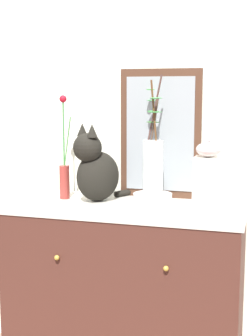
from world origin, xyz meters
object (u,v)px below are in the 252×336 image
mirror_leaning (160,134)px  cat_sitting (96,169)px  bowl_porcelain (153,199)px  vase_glass_clear (153,163)px  jar_lidded_porcelain (208,182)px  vase_slim_green (64,172)px  sideboard (126,296)px

mirror_leaning → cat_sitting: mirror_leaning is taller
bowl_porcelain → cat_sitting: bearing=-177.6°
mirror_leaning → vase_glass_clear: (0.00, -0.17, -0.13)m
cat_sitting → bowl_porcelain: cat_sitting is taller
bowl_porcelain → jar_lidded_porcelain: (0.29, -0.21, 0.13)m
mirror_leaning → bowl_porcelain: bearing=-89.2°
mirror_leaning → vase_slim_green: size_ratio=1.25×
jar_lidded_porcelain → vase_slim_green: bearing=164.4°
sideboard → vase_slim_green: vase_slim_green is taller
sideboard → bowl_porcelain: bowl_porcelain is taller
sideboard → vase_glass_clear: 0.67m
sideboard → bowl_porcelain: 0.50m
cat_sitting → vase_glass_clear: bearing=2.7°
cat_sitting → vase_glass_clear: vase_glass_clear is taller
vase_slim_green → vase_glass_clear: bearing=-0.2°
vase_glass_clear → cat_sitting: bearing=-177.3°
cat_sitting → vase_glass_clear: size_ratio=0.70×
mirror_leaning → bowl_porcelain: mirror_leaning is taller
cat_sitting → jar_lidded_porcelain: (0.57, -0.19, 0.00)m
vase_slim_green → vase_glass_clear: size_ratio=0.92×
sideboard → mirror_leaning: size_ratio=1.74×
mirror_leaning → jar_lidded_porcelain: 0.51m
cat_sitting → bowl_porcelain: bearing=2.4°
mirror_leaning → vase_glass_clear: size_ratio=1.15×
mirror_leaning → cat_sitting: 0.38m
cat_sitting → bowl_porcelain: 0.32m
vase_glass_clear → mirror_leaning: bearing=90.7°
cat_sitting → vase_slim_green: 0.18m
vase_glass_clear → bowl_porcelain: bearing=-75.2°
vase_slim_green → jar_lidded_porcelain: bearing=-15.6°
vase_slim_green → bowl_porcelain: bearing=-0.4°
vase_slim_green → vase_glass_clear: vase_glass_clear is taller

